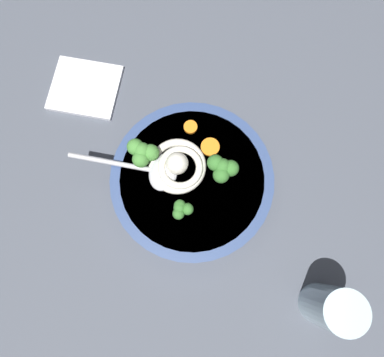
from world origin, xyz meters
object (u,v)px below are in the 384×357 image
noodle_pile (178,166)px  soup_spoon (154,170)px  soup_bowl (192,183)px  folded_napkin (85,88)px  drinking_glass (331,308)px

noodle_pile → soup_spoon: bearing=-161.1°
soup_bowl → soup_spoon: soup_spoon is taller
soup_bowl → folded_napkin: (-22.22, 14.90, -2.67)cm
soup_bowl → soup_spoon: bearing=178.6°
drinking_glass → soup_spoon: bearing=151.3°
noodle_pile → folded_napkin: 24.98cm
drinking_glass → folded_napkin: drinking_glass is taller
folded_napkin → soup_spoon: bearing=-42.1°
soup_bowl → noodle_pile: 4.92cm
soup_bowl → folded_napkin: soup_bowl is taller
soup_spoon → noodle_pile: bearing=-159.7°
soup_spoon → folded_napkin: 22.92cm
soup_spoon → drinking_glass: (28.71, -15.70, -1.11)cm
soup_bowl → soup_spoon: size_ratio=1.48×
soup_spoon → soup_bowl: bearing=-180.0°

